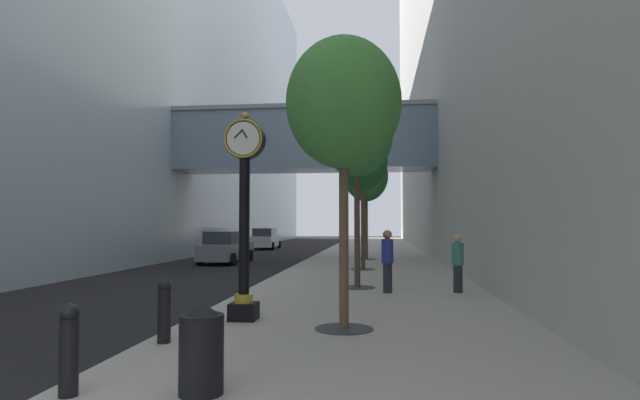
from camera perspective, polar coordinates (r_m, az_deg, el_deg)
name	(u,v)px	position (r m, az deg, el deg)	size (l,w,h in m)	color
ground_plane	(309,260)	(29.95, -1.21, -6.64)	(110.00, 110.00, 0.00)	black
sidewalk_right	(372,256)	(32.68, 5.73, -6.16)	(7.12, 80.00, 0.14)	#9E998E
building_block_left	(138,36)	(38.35, -19.36, 16.64)	(23.97, 80.00, 29.43)	#93A8B7
street_clock	(244,205)	(10.89, -8.31, -0.56)	(0.84, 0.55, 4.31)	black
bollard_nearest	(69,348)	(6.87, -25.82, -14.37)	(0.23, 0.23, 1.06)	black
bollard_second	(164,309)	(9.22, -16.72, -11.41)	(0.23, 0.23, 1.06)	black
street_tree_near	(344,104)	(10.10, 2.60, 10.46)	(2.21, 2.21, 5.57)	#333335
street_tree_mid_near	(357,137)	(16.38, 4.06, 6.90)	(2.24, 2.24, 6.00)	#333335
street_tree_mid_far	(363,162)	(22.64, 4.71, 4.18)	(2.16, 2.16, 5.93)	#333335
street_tree_far	(366,177)	(28.93, 5.08, 2.56)	(2.43, 2.43, 5.99)	#333335
trash_bin	(201,347)	(6.45, -12.88, -15.49)	(0.53, 0.53, 1.05)	black
pedestrian_walking	(458,262)	(15.53, 14.88, -6.56)	(0.43, 0.43, 1.67)	#23232D
pedestrian_by_clock	(387,259)	(15.05, 7.41, -6.46)	(0.37, 0.37, 1.79)	#23232D
car_white_near	(265,239)	(43.08, -6.01, -4.27)	(2.03, 4.63, 1.72)	silver
car_grey_mid	(226,248)	(28.21, -10.29, -5.18)	(2.07, 4.72, 1.69)	slate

